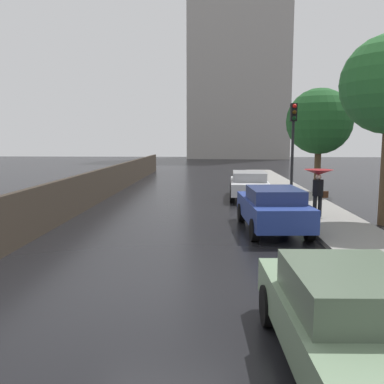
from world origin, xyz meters
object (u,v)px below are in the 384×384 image
Objects in this scene: pedestrian_with_umbrella_near at (318,180)px; street_tree_mid at (319,122)px; car_white_near_kerb at (249,184)px; car_green_far_ahead at (352,322)px; car_blue_mid_road at (273,208)px; traffic_light at (293,135)px.

pedestrian_with_umbrella_near is 7.77m from street_tree_mid.
street_tree_mid reaches higher than car_white_near_kerb.
car_blue_mid_road is at bearing 86.32° from car_green_far_ahead.
car_white_near_kerb is 5.16m from street_tree_mid.
car_blue_mid_road reaches higher than car_green_far_ahead.
car_blue_mid_road is at bearing 41.16° from pedestrian_with_umbrella_near.
car_white_near_kerb is 1.01× the size of car_green_far_ahead.
traffic_light is 0.77× the size of street_tree_mid.
traffic_light is (1.49, 4.76, 2.35)m from car_blue_mid_road.
car_green_far_ahead is 13.17m from traffic_light.
street_tree_mid is (3.85, 17.02, 3.11)m from car_green_far_ahead.
car_green_far_ahead is (-0.21, -8.07, -0.05)m from car_blue_mid_road.
street_tree_mid is at bearing 64.16° from car_blue_mid_road.
car_blue_mid_road is 1.00× the size of car_green_far_ahead.
traffic_light is at bearing -54.24° from car_white_near_kerb.
car_blue_mid_road is 2.66m from pedestrian_with_umbrella_near.
car_white_near_kerb is at bearing -154.97° from street_tree_mid.
pedestrian_with_umbrella_near is 0.31× the size of street_tree_mid.
car_blue_mid_road reaches higher than car_white_near_kerb.
pedestrian_with_umbrella_near reaches higher than car_blue_mid_road.
car_green_far_ahead is at bearing -87.89° from car_white_near_kerb.
pedestrian_with_umbrella_near is (2.07, 9.83, 0.77)m from car_green_far_ahead.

